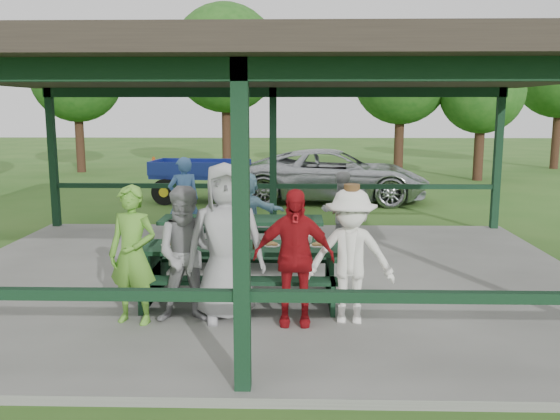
{
  "coord_description": "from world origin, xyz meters",
  "views": [
    {
      "loc": [
        0.48,
        -8.95,
        2.68
      ],
      "look_at": [
        0.25,
        -0.3,
        1.18
      ],
      "focal_mm": 38.0,
      "sensor_mm": 36.0,
      "label": 1
    }
  ],
  "objects_px": {
    "contestant_grey_mid": "(226,242)",
    "spectator_lblue": "(248,211)",
    "contestant_white_fedora": "(350,256)",
    "spectator_blue": "(184,200)",
    "contestant_grey_left": "(188,255)",
    "spectator_grey": "(340,211)",
    "pickup_truck": "(334,175)",
    "farm_trailer": "(201,180)",
    "contestant_red": "(294,257)",
    "picnic_table_far": "(242,234)",
    "picnic_table_near": "(241,265)",
    "contestant_green": "(133,255)"
  },
  "relations": [
    {
      "from": "contestant_red",
      "to": "pickup_truck",
      "type": "xyz_separation_m",
      "value": [
        1.14,
        10.22,
        -0.17
      ]
    },
    {
      "from": "picnic_table_far",
      "to": "contestant_red",
      "type": "height_order",
      "value": "contestant_red"
    },
    {
      "from": "spectator_grey",
      "to": "contestant_green",
      "type": "bearing_deg",
      "value": 39.89
    },
    {
      "from": "contestant_white_fedora",
      "to": "contestant_green",
      "type": "bearing_deg",
      "value": -171.92
    },
    {
      "from": "picnic_table_far",
      "to": "spectator_grey",
      "type": "bearing_deg",
      "value": 27.26
    },
    {
      "from": "contestant_green",
      "to": "spectator_blue",
      "type": "distance_m",
      "value": 4.43
    },
    {
      "from": "contestant_grey_mid",
      "to": "contestant_white_fedora",
      "type": "distance_m",
      "value": 1.52
    },
    {
      "from": "contestant_green",
      "to": "spectator_lblue",
      "type": "bearing_deg",
      "value": 87.1
    },
    {
      "from": "contestant_grey_mid",
      "to": "contestant_red",
      "type": "relative_size",
      "value": 1.18
    },
    {
      "from": "spectator_lblue",
      "to": "farm_trailer",
      "type": "distance_m",
      "value": 6.57
    },
    {
      "from": "contestant_grey_mid",
      "to": "contestant_red",
      "type": "height_order",
      "value": "contestant_grey_mid"
    },
    {
      "from": "contestant_grey_mid",
      "to": "spectator_blue",
      "type": "relative_size",
      "value": 1.17
    },
    {
      "from": "contestant_green",
      "to": "spectator_lblue",
      "type": "height_order",
      "value": "contestant_green"
    },
    {
      "from": "contestant_red",
      "to": "pickup_truck",
      "type": "relative_size",
      "value": 0.31
    },
    {
      "from": "contestant_white_fedora",
      "to": "spectator_blue",
      "type": "bearing_deg",
      "value": 129.27
    },
    {
      "from": "spectator_lblue",
      "to": "spectator_grey",
      "type": "bearing_deg",
      "value": -155.18
    },
    {
      "from": "picnic_table_near",
      "to": "farm_trailer",
      "type": "height_order",
      "value": "farm_trailer"
    },
    {
      "from": "spectator_blue",
      "to": "spectator_grey",
      "type": "relative_size",
      "value": 1.14
    },
    {
      "from": "contestant_grey_mid",
      "to": "farm_trailer",
      "type": "bearing_deg",
      "value": 90.5
    },
    {
      "from": "contestant_white_fedora",
      "to": "contestant_red",
      "type": "bearing_deg",
      "value": -167.5
    },
    {
      "from": "spectator_lblue",
      "to": "spectator_blue",
      "type": "xyz_separation_m",
      "value": [
        -1.29,
        0.69,
        0.11
      ]
    },
    {
      "from": "contestant_green",
      "to": "contestant_grey_mid",
      "type": "bearing_deg",
      "value": 20.35
    },
    {
      "from": "picnic_table_far",
      "to": "spectator_grey",
      "type": "distance_m",
      "value": 1.96
    },
    {
      "from": "contestant_green",
      "to": "spectator_blue",
      "type": "bearing_deg",
      "value": 105.99
    },
    {
      "from": "contestant_red",
      "to": "spectator_grey",
      "type": "height_order",
      "value": "contestant_red"
    },
    {
      "from": "picnic_table_near",
      "to": "contestant_grey_mid",
      "type": "relative_size",
      "value": 1.43
    },
    {
      "from": "pickup_truck",
      "to": "farm_trailer",
      "type": "relative_size",
      "value": 1.46
    },
    {
      "from": "spectator_grey",
      "to": "pickup_truck",
      "type": "xyz_separation_m",
      "value": [
        0.3,
        6.44,
        -0.07
      ]
    },
    {
      "from": "picnic_table_far",
      "to": "contestant_grey_mid",
      "type": "relative_size",
      "value": 1.4
    },
    {
      "from": "contestant_grey_mid",
      "to": "spectator_lblue",
      "type": "relative_size",
      "value": 1.35
    },
    {
      "from": "picnic_table_far",
      "to": "contestant_green",
      "type": "bearing_deg",
      "value": -109.8
    },
    {
      "from": "contestant_grey_mid",
      "to": "spectator_lblue",
      "type": "distance_m",
      "value": 3.6
    },
    {
      "from": "picnic_table_near",
      "to": "spectator_blue",
      "type": "height_order",
      "value": "spectator_blue"
    },
    {
      "from": "picnic_table_near",
      "to": "contestant_grey_mid",
      "type": "distance_m",
      "value": 0.92
    },
    {
      "from": "contestant_white_fedora",
      "to": "spectator_grey",
      "type": "bearing_deg",
      "value": 93.74
    },
    {
      "from": "contestant_green",
      "to": "pickup_truck",
      "type": "bearing_deg",
      "value": 86.54
    },
    {
      "from": "contestant_grey_left",
      "to": "contestant_white_fedora",
      "type": "xyz_separation_m",
      "value": [
        1.95,
        0.03,
        -0.01
      ]
    },
    {
      "from": "spectator_lblue",
      "to": "pickup_truck",
      "type": "bearing_deg",
      "value": -84.2
    },
    {
      "from": "pickup_truck",
      "to": "contestant_white_fedora",
      "type": "bearing_deg",
      "value": -177.52
    },
    {
      "from": "contestant_grey_left",
      "to": "contestant_red",
      "type": "xyz_separation_m",
      "value": [
        1.27,
        -0.04,
        -0.01
      ]
    },
    {
      "from": "picnic_table_far",
      "to": "contestant_grey_left",
      "type": "xyz_separation_m",
      "value": [
        -0.39,
        -2.85,
        0.36
      ]
    },
    {
      "from": "contestant_white_fedora",
      "to": "spectator_blue",
      "type": "relative_size",
      "value": 1.02
    },
    {
      "from": "spectator_grey",
      "to": "spectator_lblue",
      "type": "bearing_deg",
      "value": -11.95
    },
    {
      "from": "contestant_grey_left",
      "to": "spectator_grey",
      "type": "relative_size",
      "value": 1.15
    },
    {
      "from": "spectator_blue",
      "to": "spectator_grey",
      "type": "bearing_deg",
      "value": 143.97
    },
    {
      "from": "picnic_table_far",
      "to": "contestant_grey_left",
      "type": "bearing_deg",
      "value": -97.71
    },
    {
      "from": "contestant_red",
      "to": "spectator_blue",
      "type": "distance_m",
      "value": 4.9
    },
    {
      "from": "contestant_grey_left",
      "to": "contestant_red",
      "type": "distance_m",
      "value": 1.27
    },
    {
      "from": "spectator_lblue",
      "to": "contestant_white_fedora",
      "type": "bearing_deg",
      "value": 135.58
    },
    {
      "from": "contestant_red",
      "to": "contestant_white_fedora",
      "type": "height_order",
      "value": "contestant_white_fedora"
    }
  ]
}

